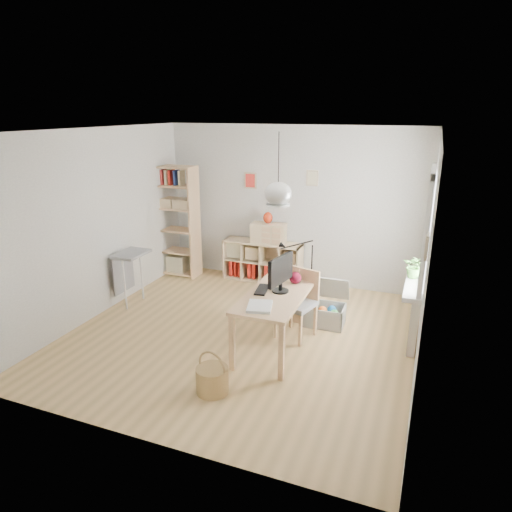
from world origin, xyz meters
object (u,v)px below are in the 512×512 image
(desk, at_px, (276,300))
(chair, at_px, (299,299))
(cube_shelf, at_px, (262,264))
(tall_bookshelf, at_px, (175,217))
(drawer_chest, at_px, (269,233))
(storage_chest, at_px, (325,310))
(monitor, at_px, (281,272))

(desk, height_order, chair, chair)
(cube_shelf, height_order, chair, chair)
(tall_bookshelf, bearing_deg, drawer_chest, 8.05)
(tall_bookshelf, bearing_deg, chair, -28.98)
(cube_shelf, bearing_deg, storage_chest, -42.01)
(chair, height_order, drawer_chest, drawer_chest)
(cube_shelf, height_order, tall_bookshelf, tall_bookshelf)
(tall_bookshelf, height_order, drawer_chest, tall_bookshelf)
(desk, bearing_deg, storage_chest, 64.86)
(desk, xyz_separation_m, chair, (0.17, 0.42, -0.13))
(monitor, bearing_deg, drawer_chest, 124.85)
(cube_shelf, xyz_separation_m, drawer_chest, (0.13, -0.04, 0.59))
(desk, relative_size, cube_shelf, 1.07)
(storage_chest, bearing_deg, cube_shelf, 136.14)
(tall_bookshelf, relative_size, chair, 2.17)
(monitor, bearing_deg, tall_bookshelf, 155.73)
(chair, bearing_deg, monitor, -96.37)
(tall_bookshelf, bearing_deg, cube_shelf, 10.19)
(tall_bookshelf, relative_size, drawer_chest, 3.35)
(desk, relative_size, drawer_chest, 2.51)
(chair, distance_m, monitor, 0.62)
(drawer_chest, bearing_deg, storage_chest, -48.70)
(drawer_chest, bearing_deg, desk, -72.77)
(desk, xyz_separation_m, storage_chest, (0.43, 0.92, -0.46))
(tall_bookshelf, height_order, monitor, tall_bookshelf)
(storage_chest, distance_m, monitor, 1.25)
(desk, bearing_deg, monitor, 69.31)
(desk, bearing_deg, cube_shelf, 114.61)
(desk, distance_m, cube_shelf, 2.48)
(monitor, relative_size, drawer_chest, 0.90)
(tall_bookshelf, bearing_deg, storage_chest, -18.82)
(tall_bookshelf, relative_size, storage_chest, 3.00)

